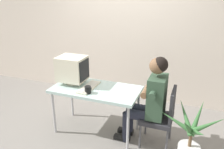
{
  "coord_description": "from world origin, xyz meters",
  "views": [
    {
      "loc": [
        1.31,
        -2.8,
        2.12
      ],
      "look_at": [
        0.25,
        0.0,
        0.98
      ],
      "focal_mm": 36.87,
      "sensor_mm": 36.0,
      "label": 1
    }
  ],
  "objects_px": {
    "desk": "(96,92)",
    "potted_plant": "(190,141)",
    "crt_monitor": "(72,69)",
    "keyboard": "(89,87)",
    "desk_mug": "(88,90)",
    "office_chair": "(162,115)",
    "person_seated": "(150,98)"
  },
  "relations": [
    {
      "from": "desk",
      "to": "potted_plant",
      "type": "height_order",
      "value": "potted_plant"
    },
    {
      "from": "desk",
      "to": "crt_monitor",
      "type": "height_order",
      "value": "crt_monitor"
    },
    {
      "from": "crt_monitor",
      "to": "keyboard",
      "type": "distance_m",
      "value": 0.39
    },
    {
      "from": "desk",
      "to": "keyboard",
      "type": "xyz_separation_m",
      "value": [
        -0.1,
        -0.03,
        0.07
      ]
    },
    {
      "from": "keyboard",
      "to": "desk_mug",
      "type": "bearing_deg",
      "value": -68.17
    },
    {
      "from": "desk",
      "to": "office_chair",
      "type": "xyz_separation_m",
      "value": [
        0.98,
        0.0,
        -0.19
      ]
    },
    {
      "from": "desk",
      "to": "keyboard",
      "type": "distance_m",
      "value": 0.12
    },
    {
      "from": "keyboard",
      "to": "office_chair",
      "type": "height_order",
      "value": "office_chair"
    },
    {
      "from": "crt_monitor",
      "to": "desk_mug",
      "type": "height_order",
      "value": "crt_monitor"
    },
    {
      "from": "desk",
      "to": "crt_monitor",
      "type": "bearing_deg",
      "value": 173.61
    },
    {
      "from": "crt_monitor",
      "to": "potted_plant",
      "type": "relative_size",
      "value": 0.51
    },
    {
      "from": "person_seated",
      "to": "potted_plant",
      "type": "height_order",
      "value": "person_seated"
    },
    {
      "from": "person_seated",
      "to": "keyboard",
      "type": "bearing_deg",
      "value": -177.68
    },
    {
      "from": "desk_mug",
      "to": "desk",
      "type": "bearing_deg",
      "value": 79.71
    },
    {
      "from": "crt_monitor",
      "to": "desk_mug",
      "type": "bearing_deg",
      "value": -32.35
    },
    {
      "from": "office_chair",
      "to": "potted_plant",
      "type": "relative_size",
      "value": 1.06
    },
    {
      "from": "office_chair",
      "to": "crt_monitor",
      "type": "bearing_deg",
      "value": 178.3
    },
    {
      "from": "desk",
      "to": "desk_mug",
      "type": "bearing_deg",
      "value": -100.29
    },
    {
      "from": "keyboard",
      "to": "desk_mug",
      "type": "distance_m",
      "value": 0.17
    },
    {
      "from": "keyboard",
      "to": "potted_plant",
      "type": "distance_m",
      "value": 1.54
    },
    {
      "from": "desk_mug",
      "to": "crt_monitor",
      "type": "bearing_deg",
      "value": 147.65
    },
    {
      "from": "crt_monitor",
      "to": "keyboard",
      "type": "relative_size",
      "value": 0.88
    },
    {
      "from": "keyboard",
      "to": "potted_plant",
      "type": "xyz_separation_m",
      "value": [
        1.48,
        -0.24,
        -0.39
      ]
    },
    {
      "from": "desk",
      "to": "person_seated",
      "type": "bearing_deg",
      "value": 0.29
    },
    {
      "from": "office_chair",
      "to": "person_seated",
      "type": "bearing_deg",
      "value": -180.0
    },
    {
      "from": "keyboard",
      "to": "office_chair",
      "type": "xyz_separation_m",
      "value": [
        1.08,
        0.04,
        -0.26
      ]
    },
    {
      "from": "desk",
      "to": "person_seated",
      "type": "distance_m",
      "value": 0.81
    },
    {
      "from": "crt_monitor",
      "to": "keyboard",
      "type": "height_order",
      "value": "crt_monitor"
    },
    {
      "from": "keyboard",
      "to": "desk",
      "type": "bearing_deg",
      "value": 18.54
    },
    {
      "from": "office_chair",
      "to": "desk_mug",
      "type": "bearing_deg",
      "value": -169.27
    },
    {
      "from": "crt_monitor",
      "to": "office_chair",
      "type": "xyz_separation_m",
      "value": [
        1.39,
        -0.04,
        -0.48
      ]
    },
    {
      "from": "desk",
      "to": "potted_plant",
      "type": "distance_m",
      "value": 1.44
    }
  ]
}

